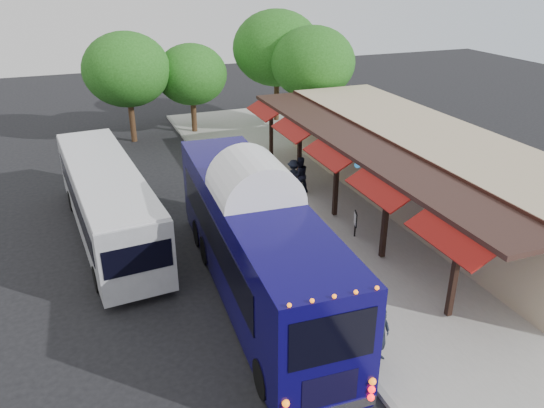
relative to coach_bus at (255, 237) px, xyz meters
name	(u,v)px	position (x,y,z in m)	size (l,w,h in m)	color
ground	(291,280)	(1.45, 0.24, -2.16)	(90.00, 90.00, 0.00)	black
sidewalk	(358,213)	(6.45, 4.24, -2.08)	(10.00, 40.00, 0.15)	#9E9B93
curb	(256,231)	(1.50, 4.24, -2.08)	(0.20, 40.00, 0.16)	gray
station_shelter	(424,168)	(9.83, 4.24, -0.31)	(8.15, 20.00, 3.60)	tan
coach_bus	(255,237)	(0.00, 0.00, 0.00)	(3.19, 12.65, 4.01)	#0C064F
city_bus	(107,199)	(-4.30, 6.11, -0.46)	(3.43, 11.61, 3.08)	gray
ped_a	(381,335)	(2.05, -4.76, -1.11)	(0.65, 0.43, 1.79)	black
ped_b	(300,175)	(4.85, 7.31, -1.08)	(0.90, 0.70, 1.84)	black
ped_c	(290,202)	(3.28, 4.73, -1.20)	(0.95, 0.40, 1.62)	black
ped_d	(294,176)	(4.60, 7.49, -1.18)	(1.07, 0.62, 1.66)	black
sign_board	(356,220)	(5.12, 2.18, -1.26)	(0.22, 0.48, 1.11)	black
tree_left	(191,75)	(2.46, 19.56, 1.79)	(4.62, 4.62, 5.92)	#382314
tree_mid	(277,48)	(8.70, 20.30, 3.04)	(6.09, 6.09, 7.79)	#382314
tree_right	(313,63)	(9.91, 16.95, 2.52)	(5.47, 5.47, 7.01)	#382314
tree_far	(127,70)	(-1.63, 19.22, 2.42)	(5.37, 5.37, 6.87)	#382314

